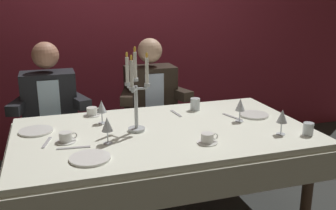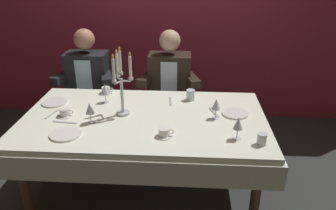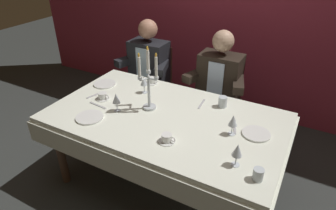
% 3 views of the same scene
% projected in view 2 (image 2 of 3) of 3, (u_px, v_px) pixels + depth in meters
% --- Properties ---
extents(ground_plane, '(12.00, 12.00, 0.00)m').
position_uv_depth(ground_plane, '(146.00, 192.00, 2.92)').
color(ground_plane, '#323533').
extents(back_wall, '(6.00, 0.12, 2.70)m').
position_uv_depth(back_wall, '(161.00, 6.00, 3.88)').
color(back_wall, '#972C40').
rests_on(back_wall, ground_plane).
extents(dining_table, '(1.94, 1.14, 0.74)m').
position_uv_depth(dining_table, '(144.00, 130.00, 2.67)').
color(dining_table, white).
rests_on(dining_table, ground_plane).
extents(candelabra, '(0.15, 0.17, 0.55)m').
position_uv_depth(candelabra, '(121.00, 86.00, 2.56)').
color(candelabra, silver).
rests_on(candelabra, dining_table).
extents(dinner_plate_0, '(0.21, 0.21, 0.01)m').
position_uv_depth(dinner_plate_0, '(235.00, 113.00, 2.65)').
color(dinner_plate_0, white).
rests_on(dinner_plate_0, dining_table).
extents(dinner_plate_1, '(0.21, 0.21, 0.01)m').
position_uv_depth(dinner_plate_1, '(55.00, 102.00, 2.85)').
color(dinner_plate_1, white).
rests_on(dinner_plate_1, dining_table).
extents(dinner_plate_2, '(0.22, 0.22, 0.01)m').
position_uv_depth(dinner_plate_2, '(66.00, 134.00, 2.35)').
color(dinner_plate_2, white).
rests_on(dinner_plate_2, dining_table).
extents(wine_glass_0, '(0.07, 0.07, 0.16)m').
position_uv_depth(wine_glass_0, '(216.00, 105.00, 2.54)').
color(wine_glass_0, silver).
rests_on(wine_glass_0, dining_table).
extents(wine_glass_1, '(0.07, 0.07, 0.16)m').
position_uv_depth(wine_glass_1, '(90.00, 109.00, 2.48)').
color(wine_glass_1, silver).
rests_on(wine_glass_1, dining_table).
extents(wine_glass_2, '(0.07, 0.07, 0.16)m').
position_uv_depth(wine_glass_2, '(238.00, 124.00, 2.25)').
color(wine_glass_2, silver).
rests_on(wine_glass_2, dining_table).
extents(wine_glass_3, '(0.07, 0.07, 0.16)m').
position_uv_depth(wine_glass_3, '(105.00, 90.00, 2.82)').
color(wine_glass_3, silver).
rests_on(wine_glass_3, dining_table).
extents(water_tumbler_0, '(0.07, 0.07, 0.08)m').
position_uv_depth(water_tumbler_0, '(262.00, 139.00, 2.22)').
color(water_tumbler_0, silver).
rests_on(water_tumbler_0, dining_table).
extents(water_tumbler_1, '(0.07, 0.07, 0.09)m').
position_uv_depth(water_tumbler_1, '(190.00, 95.00, 2.90)').
color(water_tumbler_1, silver).
rests_on(water_tumbler_1, dining_table).
extents(coffee_cup_0, '(0.13, 0.12, 0.06)m').
position_uv_depth(coffee_cup_0, '(106.00, 91.00, 3.04)').
color(coffee_cup_0, white).
rests_on(coffee_cup_0, dining_table).
extents(coffee_cup_1, '(0.13, 0.12, 0.06)m').
position_uv_depth(coffee_cup_1, '(65.00, 113.00, 2.62)').
color(coffee_cup_1, white).
rests_on(coffee_cup_1, dining_table).
extents(coffee_cup_2, '(0.13, 0.12, 0.06)m').
position_uv_depth(coffee_cup_2, '(164.00, 133.00, 2.32)').
color(coffee_cup_2, white).
rests_on(coffee_cup_2, dining_table).
extents(fork_0, '(0.06, 0.17, 0.01)m').
position_uv_depth(fork_0, '(52.00, 114.00, 2.65)').
color(fork_0, '#B7B7BC').
rests_on(fork_0, dining_table).
extents(fork_1, '(0.03, 0.17, 0.01)m').
position_uv_depth(fork_1, '(171.00, 101.00, 2.89)').
color(fork_1, '#B7B7BC').
rests_on(fork_1, dining_table).
extents(knife_2, '(0.19, 0.04, 0.01)m').
position_uv_depth(knife_2, '(65.00, 122.00, 2.52)').
color(knife_2, '#B7B7BC').
rests_on(knife_2, dining_table).
extents(knife_3, '(0.08, 0.19, 0.01)m').
position_uv_depth(knife_3, '(214.00, 112.00, 2.68)').
color(knife_3, '#B7B7BC').
rests_on(knife_3, dining_table).
extents(seated_diner_0, '(0.63, 0.48, 1.24)m').
position_uv_depth(seated_diner_0, '(88.00, 77.00, 3.47)').
color(seated_diner_0, brown).
rests_on(seated_diner_0, ground_plane).
extents(seated_diner_1, '(0.63, 0.48, 1.24)m').
position_uv_depth(seated_diner_1, '(170.00, 79.00, 3.42)').
color(seated_diner_1, brown).
rests_on(seated_diner_1, ground_plane).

